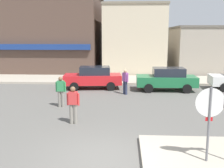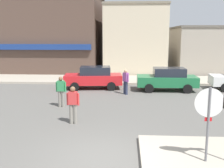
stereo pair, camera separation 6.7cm
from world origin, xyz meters
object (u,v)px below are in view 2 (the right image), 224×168
stop_sign (209,115)px  pedestrian_crossing_near (126,81)px  parked_car_nearest (94,77)px  pedestrian_kerb_side (73,104)px  pedestrian_crossing_far (61,91)px  parked_car_second (167,79)px

stop_sign → pedestrian_crossing_near: stop_sign is taller
parked_car_nearest → pedestrian_crossing_near: 2.88m
stop_sign → pedestrian_kerb_side: 5.71m
pedestrian_crossing_near → pedestrian_kerb_side: size_ratio=1.00×
parked_car_nearest → pedestrian_kerb_side: size_ratio=2.58×
pedestrian_crossing_near → pedestrian_crossing_far: bearing=-136.1°
pedestrian_crossing_far → pedestrian_kerb_side: 2.87m
parked_car_nearest → parked_car_second: size_ratio=1.04×
stop_sign → pedestrian_crossing_near: bearing=104.3°
parked_car_second → pedestrian_kerb_side: 8.74m
stop_sign → parked_car_second: size_ratio=0.57×
stop_sign → pedestrian_kerb_side: stop_sign is taller
stop_sign → pedestrian_crossing_far: (-5.69, 6.05, -0.65)m
pedestrian_crossing_far → parked_car_second: bearing=36.5°
pedestrian_crossing_near → pedestrian_crossing_far: (-3.34, -3.22, 0.00)m
parked_car_nearest → pedestrian_crossing_far: pedestrian_crossing_far is taller
pedestrian_crossing_far → pedestrian_kerb_side: (1.17, -2.62, 0.00)m
parked_car_nearest → pedestrian_crossing_far: size_ratio=2.58×
parked_car_nearest → pedestrian_kerb_side: bearing=-89.3°
parked_car_nearest → pedestrian_crossing_near: bearing=-38.3°
pedestrian_crossing_far → pedestrian_kerb_side: bearing=-65.9°
parked_car_second → pedestrian_crossing_near: bearing=-154.5°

